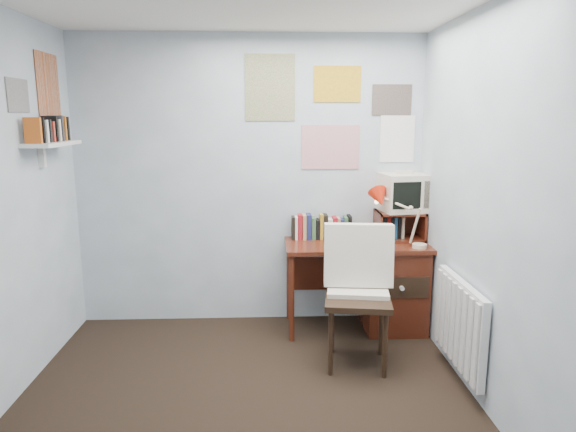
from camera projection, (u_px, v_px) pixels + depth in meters
name	position (u px, v px, depth m)	size (l,w,h in m)	color
back_wall	(250.00, 182.00, 4.47)	(3.00, 0.02, 2.50)	silver
right_wall	(514.00, 221.00, 2.81)	(0.02, 3.50, 2.50)	silver
desk	(387.00, 283.00, 4.41)	(1.20, 0.55, 0.76)	#552113
desk_chair	(358.00, 300.00, 3.73)	(0.51, 0.49, 1.00)	black
desk_lamp	(421.00, 222.00, 4.14)	(0.30, 0.26, 0.43)	red
tv_riser	(399.00, 226.00, 4.43)	(0.40, 0.30, 0.25)	#552113
crt_tv	(404.00, 191.00, 4.40)	(0.37, 0.34, 0.35)	beige
book_row	(326.00, 226.00, 4.48)	(0.60, 0.14, 0.22)	#552113
radiator	(460.00, 324.00, 3.51)	(0.09, 0.80, 0.60)	white
wall_shelf	(52.00, 144.00, 3.70)	(0.20, 0.62, 0.24)	white
posters_back	(331.00, 112.00, 4.37)	(1.20, 0.01, 0.90)	white
posters_left	(34.00, 90.00, 3.62)	(0.01, 0.70, 0.60)	white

